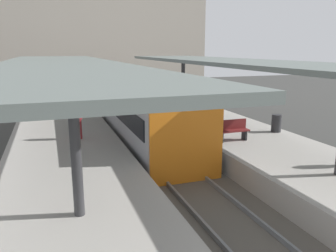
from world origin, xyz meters
TOP-DOWN VIEW (x-y plane):
  - ground_plane at (0.00, 0.00)m, footprint 80.00×80.00m
  - platform_left at (-3.80, 0.00)m, footprint 4.40×28.00m
  - platform_right at (3.80, 0.00)m, footprint 4.40×28.00m
  - track_ballast at (0.00, 0.00)m, footprint 3.20×28.00m
  - rail_near_side at (-0.72, 0.00)m, footprint 0.08×28.00m
  - rail_far_side at (0.72, 0.00)m, footprint 0.08×28.00m
  - commuter_train at (0.00, 3.17)m, footprint 2.78×10.71m
  - canopy_left at (-3.80, 1.40)m, footprint 4.18×21.00m
  - canopy_right at (3.80, 1.40)m, footprint 4.18×21.00m
  - platform_bench at (2.74, -0.39)m, footprint 1.40×0.41m
  - platform_sign at (3.12, 4.11)m, footprint 0.90×0.08m
  - litter_bin at (5.41, 0.27)m, footprint 0.44×0.44m
  - passenger_mid_platform at (2.39, 0.79)m, footprint 0.36×0.36m
  - passenger_far_end at (-3.22, 1.99)m, footprint 0.36×0.36m
  - station_building_backdrop at (0.69, 20.00)m, footprint 18.00×6.00m

SIDE VIEW (x-z plane):
  - ground_plane at x=0.00m, z-range 0.00..0.00m
  - track_ballast at x=0.00m, z-range 0.00..0.20m
  - rail_near_side at x=-0.72m, z-range 0.20..0.34m
  - rail_far_side at x=0.72m, z-range 0.20..0.34m
  - platform_left at x=-3.80m, z-range 0.00..1.00m
  - platform_right at x=3.80m, z-range 0.00..1.00m
  - litter_bin at x=5.41m, z-range 1.00..1.80m
  - platform_bench at x=2.74m, z-range 1.03..1.89m
  - commuter_train at x=0.00m, z-range 0.18..3.28m
  - passenger_far_end at x=-3.22m, z-range 1.03..2.68m
  - passenger_mid_platform at x=2.39m, z-range 1.03..2.73m
  - platform_sign at x=3.12m, z-range 1.52..3.73m
  - canopy_right at x=3.80m, z-range 2.49..5.70m
  - canopy_left at x=-3.80m, z-range 2.50..5.74m
  - station_building_backdrop at x=0.69m, z-range 0.00..11.00m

